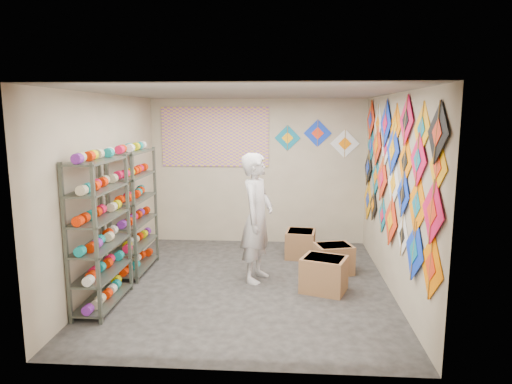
# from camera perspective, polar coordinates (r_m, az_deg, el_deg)

# --- Properties ---
(ground) EXTENTS (4.50, 4.50, 0.00)m
(ground) POSITION_cam_1_polar(r_m,az_deg,el_deg) (6.71, -1.05, -11.44)
(ground) COLOR black
(room_walls) EXTENTS (4.50, 4.50, 4.50)m
(room_walls) POSITION_cam_1_polar(r_m,az_deg,el_deg) (6.30, -1.09, 2.64)
(room_walls) COLOR tan
(room_walls) RESTS_ON ground
(shelf_rack_front) EXTENTS (0.40, 1.10, 1.90)m
(shelf_rack_front) POSITION_cam_1_polar(r_m,az_deg,el_deg) (6.05, -18.93, -4.91)
(shelf_rack_front) COLOR #4C5147
(shelf_rack_front) RESTS_ON ground
(shelf_rack_back) EXTENTS (0.40, 1.10, 1.90)m
(shelf_rack_back) POSITION_cam_1_polar(r_m,az_deg,el_deg) (7.23, -14.97, -2.36)
(shelf_rack_back) COLOR #4C5147
(shelf_rack_back) RESTS_ON ground
(string_spools) EXTENTS (0.12, 2.36, 0.12)m
(string_spools) POSITION_cam_1_polar(r_m,az_deg,el_deg) (6.61, -16.81, -2.72)
(string_spools) COLOR #EB1140
(string_spools) RESTS_ON ground
(kite_wall_display) EXTENTS (0.06, 4.34, 2.10)m
(kite_wall_display) POSITION_cam_1_polar(r_m,az_deg,el_deg) (6.46, 16.71, 2.39)
(kite_wall_display) COLOR orange
(kite_wall_display) RESTS_ON room_walls
(back_wall_kites) EXTENTS (1.56, 0.02, 0.71)m
(back_wall_kites) POSITION_cam_1_polar(r_m,az_deg,el_deg) (8.50, 7.81, 6.65)
(back_wall_kites) COLOR #0D6E8C
(back_wall_kites) RESTS_ON room_walls
(poster) EXTENTS (2.00, 0.01, 1.10)m
(poster) POSITION_cam_1_polar(r_m,az_deg,el_deg) (8.58, -5.16, 6.87)
(poster) COLOR #894AA1
(poster) RESTS_ON room_walls
(shopkeeper) EXTENTS (0.92, 0.80, 1.88)m
(shopkeeper) POSITION_cam_1_polar(r_m,az_deg,el_deg) (6.61, 0.13, -3.24)
(shopkeeper) COLOR beige
(shopkeeper) RESTS_ON ground
(carton_a) EXTENTS (0.71, 0.65, 0.48)m
(carton_a) POSITION_cam_1_polar(r_m,az_deg,el_deg) (6.45, 8.48, -10.14)
(carton_a) COLOR #9A6A43
(carton_a) RESTS_ON ground
(carton_b) EXTENTS (0.64, 0.57, 0.44)m
(carton_b) POSITION_cam_1_polar(r_m,az_deg,el_deg) (7.20, 9.66, -8.22)
(carton_b) COLOR #9A6A43
(carton_b) RESTS_ON ground
(carton_c) EXTENTS (0.54, 0.58, 0.46)m
(carton_c) POSITION_cam_1_polar(r_m,az_deg,el_deg) (7.89, 5.57, -6.46)
(carton_c) COLOR #9A6A43
(carton_c) RESTS_ON ground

